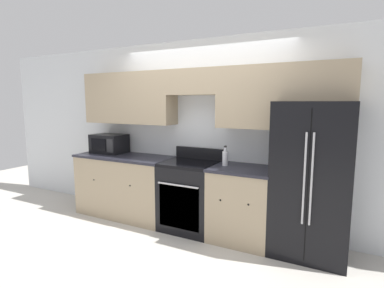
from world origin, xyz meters
The scene contains 8 objects.
ground_plane centered at (0.00, 0.00, 0.00)m, with size 12.00×12.00×0.00m, color beige.
wall_back centered at (0.00, 0.58, 1.51)m, with size 8.00×0.39×2.60m.
lower_cabinets_left centered at (-1.15, 0.31, 0.47)m, with size 1.54×0.64×0.94m.
lower_cabinets_right centered at (0.71, 0.31, 0.47)m, with size 0.78×0.64×0.94m.
oven_range centered at (-0.03, 0.31, 0.47)m, with size 0.73×0.65×1.10m.
refrigerator centered at (1.50, 0.35, 0.87)m, with size 0.82×0.73×1.75m.
microwave centered at (-1.54, 0.40, 1.08)m, with size 0.53×0.38×0.30m.
bottle centered at (0.47, 0.33, 1.04)m, with size 0.07×0.07×0.26m.
Camera 1 is at (1.81, -3.19, 1.74)m, focal length 28.00 mm.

